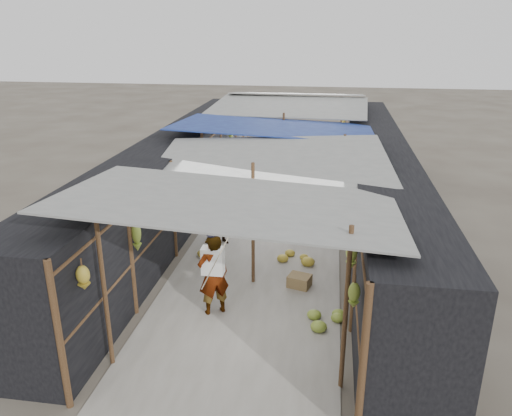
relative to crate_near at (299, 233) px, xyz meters
The scene contains 14 objects.
ground 5.53m from the crate_near, 98.19° to the right, with size 80.00×80.00×0.00m, color #6B6356.
aisle_slab 1.31m from the crate_near, 127.30° to the left, with size 3.60×16.00×0.02m, color #9E998E.
stall_left 3.77m from the crate_near, 163.50° to the left, with size 1.40×15.00×2.30m, color black.
stall_right 2.40m from the crate_near, 28.37° to the left, with size 1.40×15.00×2.30m, color black.
crate_near is the anchor object (origin of this frame).
crate_mid 2.53m from the crate_near, 85.75° to the right, with size 0.44×0.36×0.27m, color olive.
crate_back 4.43m from the crate_near, 105.43° to the left, with size 0.41×0.33×0.26m, color olive.
black_basin 3.75m from the crate_near, 86.69° to the left, with size 0.56×0.56×0.17m, color black.
vendor_elderly 4.03m from the crate_near, 109.37° to the right, with size 0.58×0.38×1.60m, color silver.
shopper_blue 2.07m from the crate_near, 162.28° to the right, with size 0.69×0.54×1.41m, color navy.
vendor_seated 2.27m from the crate_near, 66.11° to the left, with size 0.51×0.29×0.79m, color #4A4640.
market_canopy 2.75m from the crate_near, 119.08° to the left, with size 5.62×15.20×2.77m.
hanging_bananas 2.04m from the crate_near, 137.41° to the left, with size 3.96×14.14×0.79m.
floor_bananas 1.11m from the crate_near, 120.13° to the left, with size 3.58×9.54×0.35m.
Camera 1 is at (1.47, -6.22, 5.07)m, focal length 35.00 mm.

